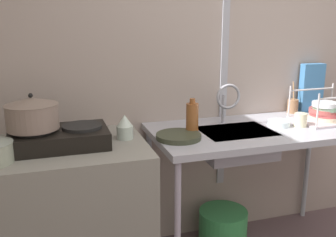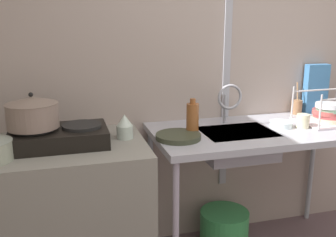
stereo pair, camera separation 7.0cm
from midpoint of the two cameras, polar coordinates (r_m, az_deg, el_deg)
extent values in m
cube|color=#A7978E|center=(2.78, 9.63, 8.10)|extent=(4.45, 0.10, 2.49)
cube|color=#A5A7B3|center=(2.66, 7.70, 10.58)|extent=(0.05, 0.01, 1.99)
cube|color=gray|center=(2.35, -15.92, -14.18)|extent=(0.94, 0.67, 0.88)
cube|color=#A5A7B3|center=(2.50, 12.42, -1.79)|extent=(1.36, 0.67, 0.04)
cylinder|color=#A9A0B4|center=(2.19, 0.46, -16.58)|extent=(0.04, 0.04, 0.84)
cylinder|color=#A0ABB7|center=(2.69, -3.50, -10.28)|extent=(0.04, 0.04, 0.84)
cylinder|color=#A0A7B2|center=(3.22, 19.35, -6.83)|extent=(0.04, 0.04, 0.84)
cube|color=black|center=(2.17, -16.77, -2.82)|extent=(0.52, 0.33, 0.09)
cylinder|color=black|center=(2.16, -20.19, -1.67)|extent=(0.21, 0.21, 0.02)
cylinder|color=black|center=(2.16, -13.56, -1.16)|extent=(0.21, 0.21, 0.02)
cylinder|color=gray|center=(2.14, -20.37, 0.26)|extent=(0.27, 0.27, 0.13)
cone|color=gray|center=(2.12, -20.57, 2.45)|extent=(0.27, 0.27, 0.03)
sphere|color=black|center=(2.11, -20.64, 3.22)|extent=(0.02, 0.02, 0.02)
cylinder|color=silver|center=(2.23, -7.30, -2.04)|extent=(0.09, 0.09, 0.08)
cone|color=silver|center=(2.21, -7.36, -0.29)|extent=(0.09, 0.09, 0.06)
cube|color=#A5A7B3|center=(2.43, 9.23, -3.65)|extent=(0.44, 0.34, 0.16)
cylinder|color=#A5A7B3|center=(2.55, 7.37, 1.45)|extent=(0.02, 0.02, 0.19)
torus|color=#A5A7B3|center=(2.47, 8.16, 3.23)|extent=(0.17, 0.02, 0.17)
cylinder|color=#353A29|center=(2.22, 0.67, -2.66)|extent=(0.26, 0.26, 0.03)
cylinder|color=#BBB7B9|center=(2.53, 20.60, 0.93)|extent=(0.01, 0.01, 0.23)
cylinder|color=#BBB7B9|center=(2.76, 16.89, 2.33)|extent=(0.01, 0.01, 0.23)
cylinder|color=#BBB7B9|center=(2.97, 22.49, 2.68)|extent=(0.01, 0.01, 0.23)
cylinder|color=#BBB7B9|center=(2.85, 19.93, 4.08)|extent=(0.35, 0.01, 0.01)
cube|color=#BFB2BE|center=(2.78, 21.41, -0.30)|extent=(0.37, 0.31, 0.01)
cylinder|color=beige|center=(2.78, 21.55, 0.12)|extent=(0.21, 0.21, 0.03)
cylinder|color=#B34749|center=(2.77, 21.62, 0.60)|extent=(0.20, 0.20, 0.03)
cylinder|color=#B34F4A|center=(2.76, 21.42, 1.10)|extent=(0.19, 0.19, 0.03)
cylinder|color=gray|center=(2.75, 21.80, 1.50)|extent=(0.18, 0.18, 0.03)
cylinder|color=silver|center=(2.74, 21.62, 1.98)|extent=(0.17, 0.17, 0.03)
cylinder|color=beige|center=(2.59, 18.34, -0.20)|extent=(0.08, 0.08, 0.09)
cylinder|color=white|center=(2.57, 15.38, -0.69)|extent=(0.14, 0.14, 0.04)
cylinder|color=brown|center=(2.29, 2.74, -0.05)|extent=(0.07, 0.07, 0.19)
cylinder|color=brown|center=(2.27, 2.77, 2.60)|extent=(0.03, 0.03, 0.03)
cube|color=teal|center=(3.02, 19.88, 4.31)|extent=(0.17, 0.07, 0.35)
cylinder|color=#976C49|center=(2.95, 17.38, 1.77)|extent=(0.08, 0.08, 0.10)
cylinder|color=olive|center=(2.93, 17.50, 3.31)|extent=(0.04, 0.08, 0.19)
cylinder|color=#37954F|center=(2.80, 7.39, -15.90)|extent=(0.33, 0.33, 0.27)
camera|label=1|loc=(0.04, -90.90, -0.23)|focal=41.06mm
camera|label=2|loc=(0.04, 89.10, 0.23)|focal=41.06mm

